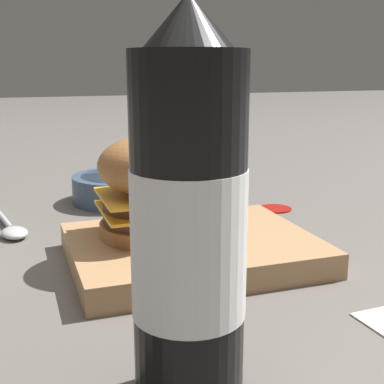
{
  "coord_description": "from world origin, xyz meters",
  "views": [
    {
      "loc": [
        0.19,
        0.49,
        0.21
      ],
      "look_at": [
        0.01,
        -0.02,
        0.08
      ],
      "focal_mm": 50.0,
      "sensor_mm": 36.0,
      "label": 1
    }
  ],
  "objects_px": {
    "burger": "(148,186)",
    "ketchup_bottle": "(189,228)",
    "serving_board": "(192,249)",
    "spoon": "(10,227)",
    "side_bowl": "(121,187)"
  },
  "relations": [
    {
      "from": "burger",
      "to": "ketchup_bottle",
      "type": "height_order",
      "value": "ketchup_bottle"
    },
    {
      "from": "ketchup_bottle",
      "to": "side_bowl",
      "type": "distance_m",
      "value": 0.52
    },
    {
      "from": "serving_board",
      "to": "burger",
      "type": "bearing_deg",
      "value": -29.83
    },
    {
      "from": "serving_board",
      "to": "spoon",
      "type": "relative_size",
      "value": 1.36
    },
    {
      "from": "burger",
      "to": "spoon",
      "type": "height_order",
      "value": "burger"
    },
    {
      "from": "burger",
      "to": "ketchup_bottle",
      "type": "relative_size",
      "value": 0.44
    },
    {
      "from": "burger",
      "to": "spoon",
      "type": "distance_m",
      "value": 0.22
    },
    {
      "from": "serving_board",
      "to": "ketchup_bottle",
      "type": "relative_size",
      "value": 1.04
    },
    {
      "from": "serving_board",
      "to": "ketchup_bottle",
      "type": "height_order",
      "value": "ketchup_bottle"
    },
    {
      "from": "burger",
      "to": "side_bowl",
      "type": "relative_size",
      "value": 0.74
    },
    {
      "from": "serving_board",
      "to": "burger",
      "type": "xyz_separation_m",
      "value": [
        0.04,
        -0.02,
        0.07
      ]
    },
    {
      "from": "burger",
      "to": "spoon",
      "type": "xyz_separation_m",
      "value": [
        0.14,
        -0.15,
        -0.08
      ]
    },
    {
      "from": "ketchup_bottle",
      "to": "spoon",
      "type": "distance_m",
      "value": 0.43
    },
    {
      "from": "burger",
      "to": "ketchup_bottle",
      "type": "xyz_separation_m",
      "value": [
        0.04,
        0.25,
        0.03
      ]
    },
    {
      "from": "ketchup_bottle",
      "to": "spoon",
      "type": "relative_size",
      "value": 1.3
    }
  ]
}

